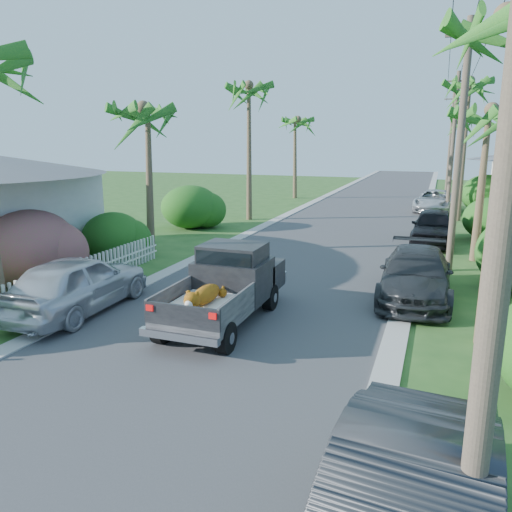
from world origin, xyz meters
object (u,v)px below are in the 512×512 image
at_px(palm_r_b, 489,111).
at_px(utility_pole_d, 450,142).
at_px(palm_l_c, 249,87).
at_px(utility_pole_a, 509,173).
at_px(parked_car_rf, 433,227).
at_px(parked_car_rm, 416,275).
at_px(utility_pole_c, 453,144).
at_px(parked_car_rd, 435,201).
at_px(palm_r_d, 464,117).
at_px(palm_l_d, 296,120).
at_px(palm_r_c, 470,82).
at_px(utility_pole_b, 459,147).
at_px(parked_car_ln, 77,284).
at_px(pickup_truck, 229,283).
at_px(palm_l_b, 146,108).

xyz_separation_m(palm_r_b, utility_pole_d, (-1.00, 28.00, -1.35)).
relative_size(palm_l_c, utility_pole_a, 1.02).
height_order(parked_car_rf, utility_pole_d, utility_pole_d).
height_order(parked_car_rm, utility_pole_c, utility_pole_c).
distance_m(parked_car_rd, palm_r_d, 12.02).
bearing_deg(palm_l_d, palm_r_b, -55.41).
bearing_deg(utility_pole_d, palm_r_b, -87.95).
height_order(palm_r_b, utility_pole_a, utility_pole_a).
xyz_separation_m(palm_l_d, palm_r_c, (12.70, -8.00, 1.67)).
distance_m(palm_l_d, palm_r_c, 15.10).
xyz_separation_m(parked_car_rm, palm_r_c, (1.64, 17.03, 7.35)).
distance_m(parked_car_rd, palm_r_c, 8.39).
distance_m(utility_pole_a, utility_pole_b, 15.00).
bearing_deg(parked_car_ln, palm_r_c, -117.82).
bearing_deg(utility_pole_b, utility_pole_c, 90.00).
bearing_deg(utility_pole_b, palm_r_b, 63.43).
bearing_deg(palm_r_b, palm_r_c, 92.08).
xyz_separation_m(parked_car_rd, palm_r_c, (1.42, -3.73, 7.38)).
height_order(parked_car_ln, palm_l_c, palm_l_c).
bearing_deg(palm_r_c, parked_car_rd, 110.81).
bearing_deg(parked_car_ln, parked_car_rm, -154.19).
bearing_deg(pickup_truck, parked_car_ln, -166.00).
bearing_deg(palm_r_d, palm_l_b, -115.41).
bearing_deg(pickup_truck, palm_l_b, 134.70).
bearing_deg(utility_pole_d, palm_l_c, -118.92).
bearing_deg(utility_pole_c, utility_pole_a, -90.00).
bearing_deg(palm_l_c, parked_car_rf, -20.09).
relative_size(pickup_truck, utility_pole_c, 0.57).
relative_size(parked_car_rd, palm_l_d, 0.68).
bearing_deg(utility_pole_c, palm_l_b, -127.78).
distance_m(palm_l_b, palm_l_c, 10.19).
bearing_deg(utility_pole_b, palm_l_c, 142.19).
bearing_deg(palm_r_d, utility_pole_b, -91.91).
bearing_deg(palm_r_d, utility_pole_c, -94.29).
bearing_deg(utility_pole_c, palm_l_c, -152.65).
xyz_separation_m(pickup_truck, utility_pole_b, (5.81, 7.65, 3.59)).
bearing_deg(utility_pole_b, parked_car_rf, 97.84).
relative_size(parked_car_rf, palm_l_d, 0.63).
height_order(parked_car_ln, utility_pole_c, utility_pole_c).
height_order(parked_car_rm, parked_car_ln, parked_car_ln).
distance_m(parked_car_rd, palm_l_b, 21.86).
height_order(pickup_truck, utility_pole_c, utility_pole_c).
bearing_deg(palm_l_c, utility_pole_c, 27.35).
bearing_deg(parked_car_ln, palm_r_d, -108.71).
bearing_deg(palm_r_c, utility_pole_a, -91.23).
height_order(parked_car_rd, parked_car_ln, parked_car_ln).
bearing_deg(palm_r_b, parked_car_rm, -108.72).
relative_size(parked_car_rd, utility_pole_d, 0.58).
height_order(utility_pole_b, utility_pole_d, same).
xyz_separation_m(parked_car_rd, palm_l_d, (-11.28, 4.27, 5.71)).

